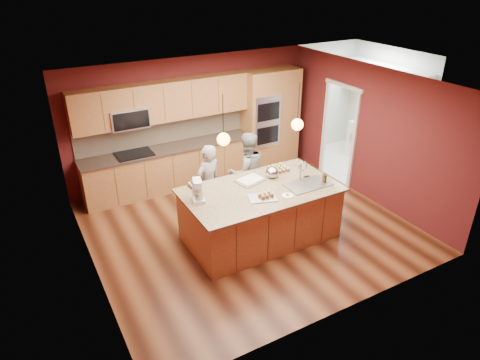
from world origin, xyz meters
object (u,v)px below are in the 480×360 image
stand_mixer (198,192)px  island (261,213)px  mixing_bowl (272,172)px  person_left (208,184)px  person_right (247,172)px

stand_mixer → island: bearing=9.2°
stand_mixer → mixing_bowl: stand_mixer is taller
person_left → person_right: person_right is taller
island → stand_mixer: bearing=172.1°
stand_mixer → mixing_bowl: size_ratio=1.50×
person_right → stand_mixer: size_ratio=4.34×
island → mixing_bowl: (0.40, 0.28, 0.57)m
person_right → mixing_bowl: person_right is taller
person_left → stand_mixer: bearing=38.4°
person_left → stand_mixer: person_left is taller
person_right → stand_mixer: 1.65m
island → person_right: bearing=73.9°
person_left → stand_mixer: 1.08m
person_left → stand_mixer: (-0.57, -0.84, 0.37)m
person_left → person_right: (0.82, 0.00, 0.04)m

